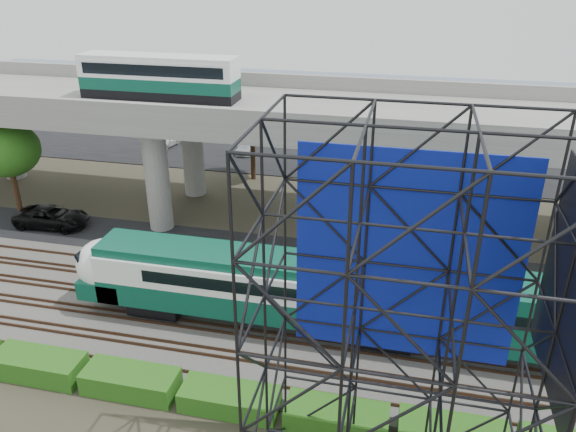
# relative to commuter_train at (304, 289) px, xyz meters

# --- Properties ---
(ground) EXTENTS (140.00, 140.00, 0.00)m
(ground) POSITION_rel_commuter_train_xyz_m (-3.20, -2.00, -2.88)
(ground) COLOR #474233
(ground) RESTS_ON ground
(ballast_bed) EXTENTS (90.00, 12.00, 0.20)m
(ballast_bed) POSITION_rel_commuter_train_xyz_m (-3.20, 0.00, -2.78)
(ballast_bed) COLOR slate
(ballast_bed) RESTS_ON ground
(service_road) EXTENTS (90.00, 5.00, 0.08)m
(service_road) POSITION_rel_commuter_train_xyz_m (-3.20, 8.50, -2.84)
(service_road) COLOR black
(service_road) RESTS_ON ground
(parking_lot) EXTENTS (90.00, 18.00, 0.08)m
(parking_lot) POSITION_rel_commuter_train_xyz_m (-3.20, 32.00, -2.84)
(parking_lot) COLOR black
(parking_lot) RESTS_ON ground
(harbor_water) EXTENTS (140.00, 40.00, 0.03)m
(harbor_water) POSITION_rel_commuter_train_xyz_m (-3.20, 54.00, -2.87)
(harbor_water) COLOR slate
(harbor_water) RESTS_ON ground
(rail_tracks) EXTENTS (90.00, 9.52, 0.16)m
(rail_tracks) POSITION_rel_commuter_train_xyz_m (-3.20, -0.00, -2.60)
(rail_tracks) COLOR #472D1E
(rail_tracks) RESTS_ON ballast_bed
(commuter_train) EXTENTS (29.30, 3.06, 4.30)m
(commuter_train) POSITION_rel_commuter_train_xyz_m (0.00, 0.00, 0.00)
(commuter_train) COLOR black
(commuter_train) RESTS_ON rail_tracks
(overpass) EXTENTS (80.00, 12.00, 12.40)m
(overpass) POSITION_rel_commuter_train_xyz_m (-3.99, 14.00, 5.33)
(overpass) COLOR #9E9B93
(overpass) RESTS_ON ground
(scaffold_tower) EXTENTS (9.36, 6.36, 15.00)m
(scaffold_tower) POSITION_rel_commuter_train_xyz_m (5.13, -9.98, 4.59)
(scaffold_tower) COLOR black
(scaffold_tower) RESTS_ON ground
(hedge_strip) EXTENTS (34.60, 1.80, 1.20)m
(hedge_strip) POSITION_rel_commuter_train_xyz_m (-2.20, -6.30, -2.32)
(hedge_strip) COLOR #225313
(hedge_strip) RESTS_ON ground
(trees) EXTENTS (40.94, 16.94, 7.69)m
(trees) POSITION_rel_commuter_train_xyz_m (-7.87, 14.17, 2.69)
(trees) COLOR #382314
(trees) RESTS_ON ground
(suv) EXTENTS (5.75, 2.87, 1.56)m
(suv) POSITION_rel_commuter_train_xyz_m (-21.48, 8.77, -2.02)
(suv) COLOR black
(suv) RESTS_ON service_road
(parked_cars) EXTENTS (35.04, 9.78, 1.31)m
(parked_cars) POSITION_rel_commuter_train_xyz_m (-2.86, 31.82, -2.18)
(parked_cars) COLOR silver
(parked_cars) RESTS_ON parking_lot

